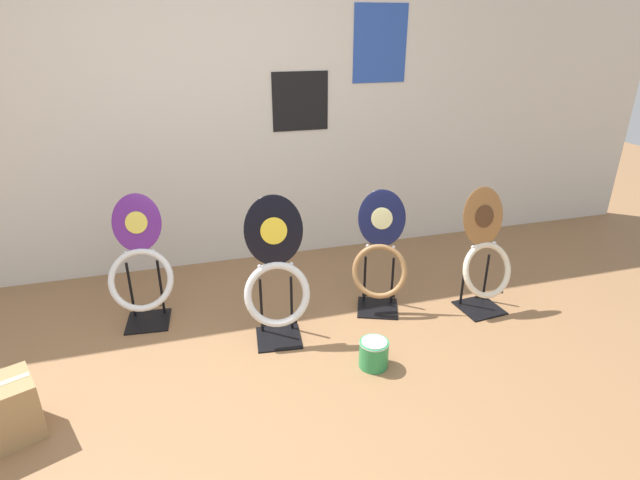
{
  "coord_description": "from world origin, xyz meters",
  "views": [
    {
      "loc": [
        -0.3,
        -1.88,
        1.87
      ],
      "look_at": [
        0.54,
        1.01,
        0.55
      ],
      "focal_mm": 28.0,
      "sensor_mm": 36.0,
      "label": 1
    }
  ],
  "objects": [
    {
      "name": "toilet_seat_display_woodgrain",
      "position": [
        1.64,
        0.75,
        0.41
      ],
      "size": [
        0.4,
        0.32,
        0.87
      ],
      "color": "black",
      "rests_on": "ground_plane"
    },
    {
      "name": "toilet_seat_display_purple_note",
      "position": [
        -0.62,
        1.23,
        0.41
      ],
      "size": [
        0.43,
        0.39,
        0.86
      ],
      "color": "black",
      "rests_on": "ground_plane"
    },
    {
      "name": "toilet_seat_display_jazz_black",
      "position": [
        0.19,
        0.78,
        0.44
      ],
      "size": [
        0.42,
        0.31,
        0.94
      ],
      "color": "black",
      "rests_on": "ground_plane"
    },
    {
      "name": "wall_back",
      "position": [
        0.0,
        2.05,
        1.3
      ],
      "size": [
        8.0,
        0.07,
        2.6
      ],
      "color": "silver",
      "rests_on": "ground_plane"
    },
    {
      "name": "ground_plane",
      "position": [
        0.0,
        0.0,
        0.0
      ],
      "size": [
        14.0,
        14.0,
        0.0
      ],
      "primitive_type": "plane",
      "color": "#8E6642"
    },
    {
      "name": "toilet_seat_display_navy_moon",
      "position": [
        0.94,
        0.95,
        0.38
      ],
      "size": [
        0.42,
        0.37,
        0.85
      ],
      "color": "black",
      "rests_on": "ground_plane"
    },
    {
      "name": "paint_can",
      "position": [
        0.67,
        0.34,
        0.09
      ],
      "size": [
        0.18,
        0.18,
        0.17
      ],
      "color": "#2D8E4C",
      "rests_on": "ground_plane"
    }
  ]
}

